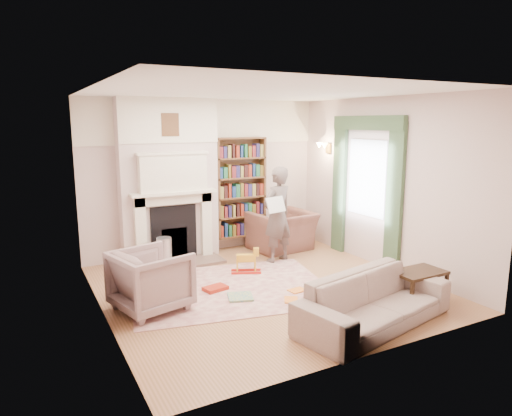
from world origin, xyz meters
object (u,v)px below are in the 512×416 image
man_reading (277,215)px  armchair_left (151,280)px  armchair_reading (282,231)px  coffee_table (418,287)px  paraffin_heater (164,254)px  bookcase (240,187)px  sofa (375,300)px  rocking_horse (246,261)px

man_reading → armchair_left: bearing=7.8°
armchair_reading → armchair_left: 3.37m
coffee_table → paraffin_heater: bearing=130.7°
bookcase → armchair_reading: bookcase is taller
sofa → man_reading: (0.26, 2.73, 0.52)m
man_reading → armchair_reading: bearing=-141.7°
armchair_reading → sofa: size_ratio=0.53×
man_reading → sofa: bearing=69.8°
armchair_reading → coffee_table: bearing=89.1°
coffee_table → rocking_horse: bearing=123.6°
armchair_left → rocking_horse: bearing=-82.6°
man_reading → rocking_horse: bearing=8.4°
bookcase → armchair_reading: bearing=-38.3°
bookcase → sofa: size_ratio=0.89×
sofa → man_reading: size_ratio=1.26×
rocking_horse → armchair_left: bearing=-133.3°
paraffin_heater → armchair_reading: bearing=4.1°
sofa → coffee_table: (0.98, 0.24, -0.08)m
paraffin_heater → rocking_horse: paraffin_heater is taller
armchair_left → rocking_horse: armchair_left is taller
armchair_left → paraffin_heater: size_ratio=1.59×
armchair_reading → armchair_left: bearing=23.3°
sofa → man_reading: bearing=72.6°
armchair_reading → armchair_left: size_ratio=1.27×
bookcase → sofa: 3.92m
sofa → armchair_left: bearing=130.9°
man_reading → coffee_table: size_ratio=2.37×
bookcase → sofa: (-0.08, -3.82, -0.87)m
armchair_left → rocking_horse: (1.72, 0.71, -0.19)m
armchair_reading → paraffin_heater: (-2.33, -0.17, -0.09)m
paraffin_heater → rocking_horse: (1.11, -0.76, -0.07)m
armchair_left → man_reading: bearing=-82.4°
armchair_left → paraffin_heater: 1.60m
armchair_left → sofa: size_ratio=0.42×
sofa → rocking_horse: sofa is taller
paraffin_heater → rocking_horse: bearing=-34.5°
bookcase → sofa: bearing=-91.2°
armchair_left → bookcase: bearing=-62.4°
paraffin_heater → man_reading: bearing=-12.9°
bookcase → rocking_horse: bearing=-112.7°
man_reading → bookcase: bearing=-95.7°
armchair_reading → man_reading: (-0.45, -0.60, 0.47)m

